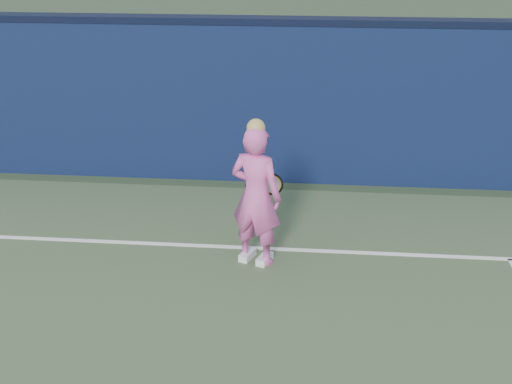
# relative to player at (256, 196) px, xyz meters

# --- Properties ---
(backstop_wall) EXTENTS (24.00, 0.40, 2.50)m
(backstop_wall) POSITION_rel_player_xyz_m (-1.60, 2.81, 0.36)
(backstop_wall) COLOR #0C1838
(backstop_wall) RESTS_ON ground
(wall_cap) EXTENTS (24.00, 0.42, 0.10)m
(wall_cap) POSITION_rel_player_xyz_m (-1.60, 2.81, 1.66)
(wall_cap) COLOR black
(wall_cap) RESTS_ON backstop_wall
(player) EXTENTS (0.75, 0.62, 1.85)m
(player) POSITION_rel_player_xyz_m (0.00, 0.00, 0.00)
(player) COLOR #E759AE
(player) RESTS_ON ground
(racket) EXTENTS (0.51, 0.25, 0.29)m
(racket) POSITION_rel_player_xyz_m (0.14, 0.41, -0.01)
(racket) COLOR black
(racket) RESTS_ON ground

